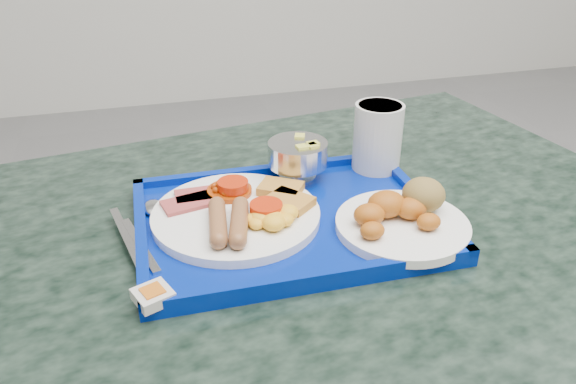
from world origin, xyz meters
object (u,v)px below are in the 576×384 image
at_px(bread_plate, 404,215).
at_px(juice_cup, 378,135).
at_px(table, 273,345).
at_px(main_plate, 242,212).
at_px(tray, 288,221).
at_px(fruit_bowl, 298,155).

relative_size(bread_plate, juice_cup, 1.66).
distance_m(table, main_plate, 0.22).
height_order(table, juice_cup, juice_cup).
distance_m(tray, fruit_bowl, 0.13).
bearing_deg(table, tray, 38.04).
height_order(tray, main_plate, main_plate).
height_order(main_plate, juice_cup, juice_cup).
relative_size(tray, main_plate, 1.80).
bearing_deg(table, fruit_bowl, 60.06).
height_order(tray, fruit_bowl, fruit_bowl).
height_order(table, bread_plate, bread_plate).
bearing_deg(main_plate, tray, -9.97).
bearing_deg(main_plate, bread_plate, -20.06).
relative_size(table, bread_plate, 7.35).
xyz_separation_m(table, tray, (0.03, 0.02, 0.20)).
xyz_separation_m(tray, juice_cup, (0.18, 0.11, 0.06)).
bearing_deg(juice_cup, tray, -147.60).
relative_size(main_plate, bread_plate, 1.30).
bearing_deg(juice_cup, bread_plate, -101.80).
xyz_separation_m(table, main_plate, (-0.03, 0.03, 0.22)).
height_order(tray, bread_plate, bread_plate).
height_order(tray, juice_cup, juice_cup).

